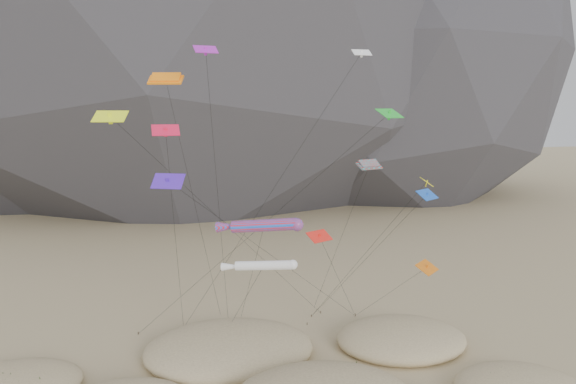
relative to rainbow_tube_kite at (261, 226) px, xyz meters
name	(u,v)px	position (x,y,z in m)	size (l,w,h in m)	color
kite_stakes	(263,323)	(2.47, 11.84, -13.29)	(23.65, 3.76, 0.30)	#3F2D1E
rainbow_tube_kite	(261,226)	(0.00, 0.00, 0.00)	(6.91, 15.99, 14.29)	red
white_tube_kite	(261,266)	(-0.59, -2.65, -2.66)	(5.81, 14.74, 11.40)	silver
orange_parafoil	(166,82)	(-7.19, 4.66, 11.90)	(7.20, 12.10, 26.14)	orange
multi_parafoil	(368,167)	(10.00, 1.36, 4.52)	(2.54, 15.00, 18.63)	red
delta_kites	(292,166)	(2.50, -0.70, 4.99)	(28.76, 19.66, 28.41)	green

